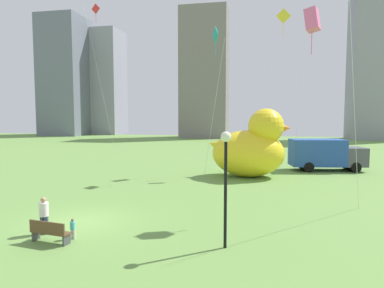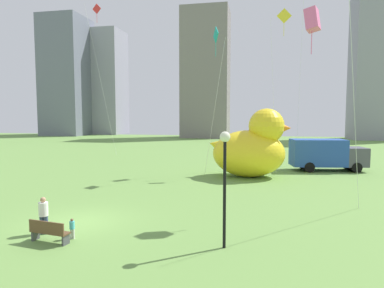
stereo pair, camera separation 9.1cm
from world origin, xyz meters
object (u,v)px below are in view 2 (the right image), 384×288
at_px(person_child, 72,228).
at_px(box_truck, 326,155).
at_px(kite_red, 97,18).
at_px(kite_teal, 216,42).
at_px(park_bench, 49,231).
at_px(kite_yellow, 283,24).
at_px(person_adult, 44,214).
at_px(kite_pink, 313,21).
at_px(giant_inflatable_duck, 252,148).
at_px(lamppost, 225,165).

height_order(person_child, box_truck, box_truck).
height_order(kite_red, kite_teal, kite_red).
bearing_deg(park_bench, box_truck, 56.07).
distance_m(park_bench, kite_yellow, 24.86).
height_order(kite_yellow, kite_teal, kite_yellow).
distance_m(person_adult, box_truck, 24.76).
height_order(park_bench, kite_pink, kite_pink).
xyz_separation_m(giant_inflatable_duck, kite_yellow, (2.45, 2.91, 10.45)).
distance_m(giant_inflatable_duck, kite_teal, 9.00).
bearing_deg(kite_teal, giant_inflatable_duck, 8.68).
relative_size(park_bench, person_child, 2.04).
distance_m(kite_pink, kite_teal, 10.99).
bearing_deg(box_truck, person_adult, -126.70).
bearing_deg(kite_pink, person_adult, -152.89).
xyz_separation_m(person_adult, giant_inflatable_duck, (8.25, 15.38, 1.50)).
xyz_separation_m(park_bench, box_truck, (13.96, 20.75, 0.98)).
distance_m(lamppost, box_truck, 21.19).
bearing_deg(kite_yellow, person_child, -116.35).
relative_size(box_truck, kite_teal, 0.57).
height_order(person_adult, giant_inflatable_duck, giant_inflatable_duck).
relative_size(park_bench, kite_yellow, 0.12).
relative_size(person_adult, kite_red, 0.08).
xyz_separation_m(person_child, kite_yellow, (9.21, 18.59, 12.36)).
relative_size(person_adult, lamppost, 0.36).
bearing_deg(kite_red, park_bench, -67.14).
height_order(giant_inflatable_duck, kite_teal, kite_teal).
height_order(giant_inflatable_duck, kite_red, kite_red).
bearing_deg(lamppost, giant_inflatable_duck, 87.75).
relative_size(person_adult, giant_inflatable_duck, 0.23).
bearing_deg(person_adult, kite_yellow, 59.67).
distance_m(kite_red, kite_pink, 32.51).
height_order(lamppost, kite_pink, kite_pink).
bearing_deg(giant_inflatable_duck, person_child, -113.33).
bearing_deg(box_truck, giant_inflatable_duck, -145.67).
distance_m(person_child, kite_pink, 14.91).
distance_m(lamppost, kite_teal, 16.99).
distance_m(giant_inflatable_duck, box_truck, 7.98).
relative_size(giant_inflatable_duck, kite_pink, 0.64).
bearing_deg(giant_inflatable_duck, kite_pink, -71.66).
relative_size(giant_inflatable_duck, kite_red, 0.35).
bearing_deg(kite_teal, kite_pink, -56.21).
distance_m(giant_inflatable_duck, lamppost, 15.44).
distance_m(giant_inflatable_duck, kite_pink, 12.46).
bearing_deg(kite_yellow, person_adult, -120.33).
bearing_deg(box_truck, kite_teal, -152.56).
relative_size(person_adult, kite_teal, 0.13).
relative_size(person_adult, kite_pink, 0.15).
xyz_separation_m(kite_red, kite_teal, (16.64, -12.97, -6.26)).
height_order(kite_yellow, kite_red, kite_red).
xyz_separation_m(person_child, lamppost, (6.15, 0.27, 2.69)).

